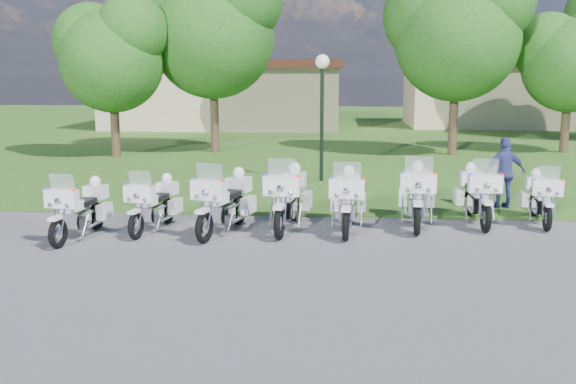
# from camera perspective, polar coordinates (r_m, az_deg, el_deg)

# --- Properties ---
(ground) EXTENTS (100.00, 100.00, 0.00)m
(ground) POSITION_cam_1_polar(r_m,az_deg,el_deg) (12.66, -0.43, -5.24)
(ground) COLOR #59595E
(ground) RESTS_ON ground
(grass_lawn) EXTENTS (100.00, 48.00, 0.01)m
(grass_lawn) POSITION_cam_1_polar(r_m,az_deg,el_deg) (39.29, 3.01, 5.67)
(grass_lawn) COLOR #28581B
(grass_lawn) RESTS_ON ground
(motorcycle_0) EXTENTS (0.88, 2.18, 1.47)m
(motorcycle_0) POSITION_cam_1_polar(r_m,az_deg,el_deg) (14.25, -17.96, -1.41)
(motorcycle_0) COLOR black
(motorcycle_0) RESTS_ON ground
(motorcycle_1) EXTENTS (0.93, 2.11, 1.42)m
(motorcycle_1) POSITION_cam_1_polar(r_m,az_deg,el_deg) (14.49, -11.77, -0.99)
(motorcycle_1) COLOR black
(motorcycle_1) RESTS_ON ground
(motorcycle_2) EXTENTS (1.19, 2.37, 1.62)m
(motorcycle_2) POSITION_cam_1_polar(r_m,az_deg,el_deg) (14.03, -5.62, -0.85)
(motorcycle_2) COLOR black
(motorcycle_2) RESTS_ON ground
(motorcycle_3) EXTENTS (0.98, 2.51, 1.69)m
(motorcycle_3) POSITION_cam_1_polar(r_m,az_deg,el_deg) (14.30, 0.05, -0.47)
(motorcycle_3) COLOR black
(motorcycle_3) RESTS_ON ground
(motorcycle_4) EXTENTS (0.85, 2.42, 1.62)m
(motorcycle_4) POSITION_cam_1_polar(r_m,az_deg,el_deg) (14.25, 5.32, -0.66)
(motorcycle_4) COLOR black
(motorcycle_4) RESTS_ON ground
(motorcycle_5) EXTENTS (0.97, 2.51, 1.68)m
(motorcycle_5) POSITION_cam_1_polar(r_m,az_deg,el_deg) (14.92, 11.41, -0.21)
(motorcycle_5) COLOR black
(motorcycle_5) RESTS_ON ground
(motorcycle_6) EXTENTS (0.79, 2.38, 1.60)m
(motorcycle_6) POSITION_cam_1_polar(r_m,az_deg,el_deg) (15.49, 16.40, -0.17)
(motorcycle_6) COLOR black
(motorcycle_6) RESTS_ON ground
(motorcycle_7) EXTENTS (0.82, 2.12, 1.43)m
(motorcycle_7) POSITION_cam_1_polar(r_m,az_deg,el_deg) (16.00, 21.50, -0.41)
(motorcycle_7) COLOR black
(motorcycle_7) RESTS_ON ground
(lamp_post) EXTENTS (0.44, 0.44, 3.98)m
(lamp_post) POSITION_cam_1_polar(r_m,az_deg,el_deg) (20.26, 3.05, 9.41)
(lamp_post) COLOR black
(lamp_post) RESTS_ON ground
(tree_0) EXTENTS (4.82, 4.11, 6.42)m
(tree_0) POSITION_cam_1_polar(r_m,az_deg,el_deg) (27.04, -15.48, 11.99)
(tree_0) COLOR #38281C
(tree_0) RESTS_ON ground
(tree_1) EXTENTS (6.11, 5.21, 8.14)m
(tree_1) POSITION_cam_1_polar(r_m,az_deg,el_deg) (27.96, -6.81, 14.59)
(tree_1) COLOR #38281C
(tree_1) RESTS_ON ground
(tree_2) EXTENTS (5.91, 5.04, 7.88)m
(tree_2) POSITION_cam_1_polar(r_m,az_deg,el_deg) (27.64, 14.73, 14.01)
(tree_2) COLOR #38281C
(tree_2) RESTS_ON ground
(tree_3) EXTENTS (4.62, 3.95, 6.16)m
(tree_3) POSITION_cam_1_polar(r_m,az_deg,el_deg) (29.97, 23.75, 11.00)
(tree_3) COLOR #38281C
(tree_3) RESTS_ON ground
(building_west) EXTENTS (14.56, 8.32, 4.10)m
(building_west) POSITION_cam_1_polar(r_m,az_deg,el_deg) (40.76, -5.48, 8.72)
(building_west) COLOR tan
(building_west) RESTS_ON ground
(building_east) EXTENTS (11.44, 7.28, 4.10)m
(building_east) POSITION_cam_1_polar(r_m,az_deg,el_deg) (43.30, 18.02, 8.37)
(building_east) COLOR tan
(building_east) RESTS_ON ground
(bystander_c) EXTENTS (1.12, 0.62, 1.81)m
(bystander_c) POSITION_cam_1_polar(r_m,az_deg,el_deg) (17.29, 18.71, 1.60)
(bystander_c) COLOR #3A418C
(bystander_c) RESTS_ON ground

